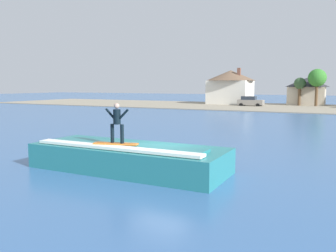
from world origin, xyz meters
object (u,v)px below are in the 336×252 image
object	(u,v)px
surfer	(117,121)
surfboard	(116,144)
house_with_chimney	(230,85)
tree_short_bushy	(300,85)
wave_crest	(128,157)
house_small_cottage	(307,90)
car_near_shore	(250,101)
tree_tall_bare	(317,78)

from	to	relation	value
surfer	surfboard	bearing A→B (deg)	-128.27
house_with_chimney	tree_short_bushy	size ratio (longest dim) A/B	1.86
wave_crest	surfer	size ratio (longest dim) A/B	5.16
house_with_chimney	house_small_cottage	distance (m)	14.30
surfer	car_near_shore	distance (m)	50.64
house_with_chimney	tree_short_bushy	bearing A→B (deg)	-2.04
car_near_shore	house_small_cottage	size ratio (longest dim) A/B	0.57
house_with_chimney	wave_crest	bearing A→B (deg)	-77.88
surfer	house_with_chimney	world-z (taller)	house_with_chimney
surfboard	tree_tall_bare	distance (m)	54.82
surfboard	tree_tall_bare	bearing A→B (deg)	85.44
wave_crest	surfboard	size ratio (longest dim) A/B	4.45
wave_crest	house_with_chimney	distance (m)	56.21
surfer	tree_tall_bare	world-z (taller)	tree_tall_bare
house_small_cottage	car_near_shore	bearing A→B (deg)	-136.73
house_with_chimney	tree_short_bushy	distance (m)	13.05
tree_short_bushy	car_near_shore	bearing A→B (deg)	-148.56
house_with_chimney	tree_tall_bare	bearing A→B (deg)	-3.48
wave_crest	car_near_shore	distance (m)	50.09
tree_tall_bare	surfer	bearing A→B (deg)	-94.51
tree_tall_bare	tree_short_bushy	size ratio (longest dim) A/B	1.28
wave_crest	surfer	xyz separation A→B (m)	(-0.17, -0.56, 1.70)
wave_crest	surfboard	world-z (taller)	surfboard
surfer	tree_short_bushy	size ratio (longest dim) A/B	0.33
wave_crest	surfer	distance (m)	1.79
car_near_shore	tree_short_bushy	xyz separation A→B (m)	(7.76, 4.75, 3.00)
house_with_chimney	house_small_cottage	xyz separation A→B (m)	(13.97, 2.97, -0.78)
house_small_cottage	tree_tall_bare	world-z (taller)	tree_tall_bare
surfer	tree_tall_bare	xyz separation A→B (m)	(4.30, 54.46, 2.72)
house_small_cottage	tree_short_bushy	distance (m)	3.68
house_with_chimney	tree_tall_bare	size ratio (longest dim) A/B	1.45
wave_crest	tree_short_bushy	distance (m)	54.52
wave_crest	tree_short_bushy	bearing A→B (deg)	88.68
wave_crest	surfer	world-z (taller)	surfer
surfer	tree_short_bushy	distance (m)	55.01
car_near_shore	surfboard	bearing A→B (deg)	-82.87
house_small_cottage	tree_short_bushy	xyz separation A→B (m)	(-0.93, -3.43, 0.95)
surfer	house_with_chimney	bearing A→B (deg)	101.84
surfboard	tree_tall_bare	xyz separation A→B (m)	(4.35, 54.52, 3.72)
tree_short_bushy	surfer	bearing A→B (deg)	-91.48
surfboard	tree_tall_bare	world-z (taller)	tree_tall_bare
surfboard	house_small_cottage	size ratio (longest dim) A/B	0.25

